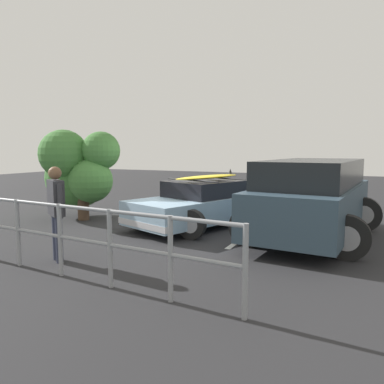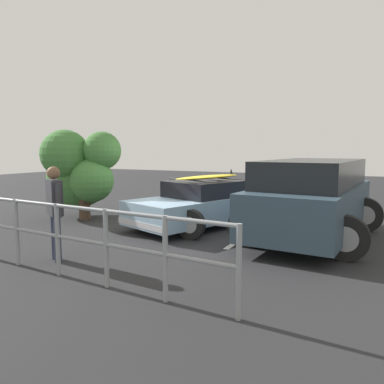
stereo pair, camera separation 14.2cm
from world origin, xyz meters
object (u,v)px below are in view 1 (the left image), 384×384
object	(u,v)px
sedan_car	(203,204)
suv_car	(312,197)
person_bystander	(56,205)
bush_near_left	(78,170)

from	to	relation	value
sedan_car	suv_car	bearing A→B (deg)	175.48
sedan_car	suv_car	xyz separation A→B (m)	(-2.77, 0.22, 0.34)
sedan_car	suv_car	size ratio (longest dim) A/B	0.88
sedan_car	person_bystander	size ratio (longest dim) A/B	2.57
bush_near_left	suv_car	bearing A→B (deg)	-176.65
sedan_car	bush_near_left	distance (m)	3.77
sedan_car	suv_car	distance (m)	2.80
person_bystander	suv_car	bearing A→B (deg)	-135.61
suv_car	person_bystander	size ratio (longest dim) A/B	2.91
sedan_car	person_bystander	bearing A→B (deg)	74.83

